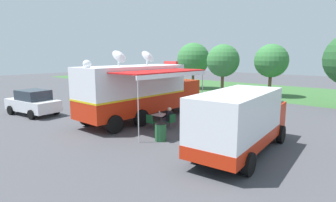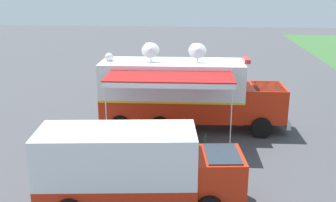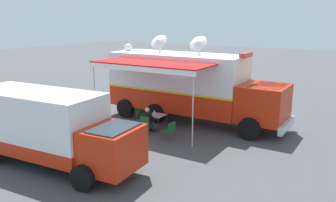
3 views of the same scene
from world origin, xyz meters
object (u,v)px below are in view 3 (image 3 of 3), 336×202
(command_truck, at_px, (189,84))
(car_behind_truck, at_px, (185,79))
(seated_responder, at_px, (148,119))
(water_bottle, at_px, (154,113))
(folding_table, at_px, (156,116))
(support_truck, at_px, (48,128))
(folding_chair_at_table, at_px, (146,123))
(trash_bin, at_px, (101,123))
(folding_chair_beside_table, at_px, (141,117))
(folding_chair_spare_by_truck, at_px, (170,130))

(command_truck, relative_size, car_behind_truck, 2.16)
(seated_responder, bearing_deg, water_bottle, -171.45)
(command_truck, height_order, folding_table, command_truck)
(seated_responder, xyz_separation_m, support_truck, (4.92, -0.90, 0.73))
(folding_chair_at_table, height_order, trash_bin, trash_bin)
(trash_bin, bearing_deg, folding_chair_beside_table, 148.78)
(water_bottle, height_order, trash_bin, water_bottle)
(folding_chair_beside_table, distance_m, car_behind_truck, 9.37)
(folding_chair_spare_by_truck, bearing_deg, support_truck, -27.13)
(command_truck, relative_size, folding_chair_at_table, 10.97)
(folding_chair_at_table, relative_size, trash_bin, 0.96)
(folding_chair_at_table, xyz_separation_m, car_behind_truck, (-9.69, -3.60, 0.37))
(folding_chair_spare_by_truck, xyz_separation_m, car_behind_truck, (-9.88, -5.03, 0.37))
(water_bottle, xyz_separation_m, car_behind_truck, (-8.89, -3.51, 0.05))
(water_bottle, distance_m, folding_chair_at_table, 0.87)
(water_bottle, height_order, car_behind_truck, car_behind_truck)
(folding_table, height_order, folding_chair_at_table, folding_chair_at_table)
(trash_bin, xyz_separation_m, support_truck, (3.72, 1.02, 0.93))
(seated_responder, bearing_deg, trash_bin, -57.86)
(seated_responder, height_order, car_behind_truck, car_behind_truck)
(folding_chair_beside_table, relative_size, folding_chair_spare_by_truck, 1.00)
(trash_bin, bearing_deg, folding_chair_spare_by_truck, 103.85)
(seated_responder, bearing_deg, folding_table, -179.48)
(folding_chair_spare_by_truck, distance_m, seated_responder, 1.49)
(water_bottle, bearing_deg, car_behind_truck, -158.47)
(folding_table, relative_size, support_truck, 0.12)
(seated_responder, bearing_deg, folding_chair_at_table, 1.35)
(command_truck, distance_m, seated_responder, 3.13)
(car_behind_truck, bearing_deg, command_truck, 31.86)
(folding_chair_at_table, distance_m, seated_responder, 0.23)
(trash_bin, bearing_deg, folding_chair_at_table, 117.87)
(support_truck, height_order, car_behind_truck, support_truck)
(water_bottle, relative_size, trash_bin, 0.25)
(folding_table, bearing_deg, trash_bin, -46.49)
(trash_bin, relative_size, car_behind_truck, 0.21)
(folding_chair_spare_by_truck, distance_m, trash_bin, 3.45)
(car_behind_truck, bearing_deg, trash_bin, 8.92)
(water_bottle, xyz_separation_m, folding_chair_spare_by_truck, (0.99, 1.52, -0.32))
(folding_chair_beside_table, bearing_deg, folding_chair_at_table, 49.31)
(folding_chair_at_table, relative_size, car_behind_truck, 0.20)
(water_bottle, height_order, folding_chair_spare_by_truck, water_bottle)
(folding_table, height_order, water_bottle, water_bottle)
(folding_chair_at_table, height_order, seated_responder, seated_responder)
(command_truck, relative_size, folding_chair_beside_table, 10.97)
(command_truck, distance_m, folding_chair_beside_table, 3.02)
(folding_chair_at_table, relative_size, folding_chair_beside_table, 1.00)
(water_bottle, bearing_deg, folding_chair_at_table, 6.86)
(folding_table, xyz_separation_m, folding_chair_beside_table, (0.06, -0.85, -0.16))
(command_truck, xyz_separation_m, support_truck, (7.71, -1.47, -0.56))
(folding_chair_spare_by_truck, distance_m, support_truck, 5.18)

